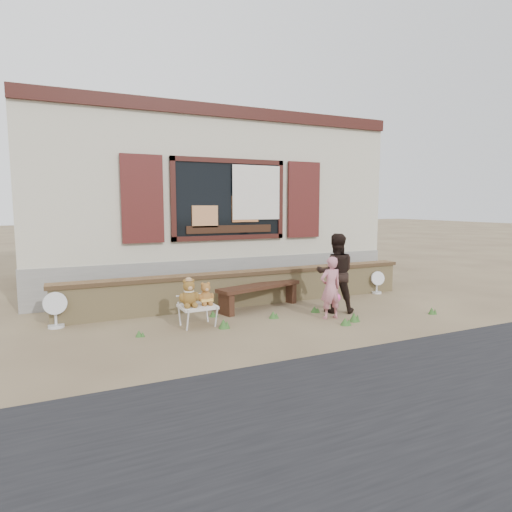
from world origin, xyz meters
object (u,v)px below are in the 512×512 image
folding_chair (198,307)px  teddy_bear_left (189,292)px  adult (336,273)px  teddy_bear_right (206,293)px  child (331,288)px  bench (259,291)px

folding_chair → teddy_bear_left: 0.29m
adult → teddy_bear_left: bearing=24.0°
teddy_bear_right → child: size_ratio=0.35×
bench → teddy_bear_left: size_ratio=4.04×
teddy_bear_right → adult: (2.41, -0.15, 0.19)m
teddy_bear_right → adult: 2.42m
child → adult: adult is taller
folding_chair → adult: 2.58m
teddy_bear_right → teddy_bear_left: bearing=-180.0°
folding_chair → teddy_bear_right: bearing=-0.0°
folding_chair → adult: size_ratio=0.40×
folding_chair → adult: bearing=-5.8°
teddy_bear_left → teddy_bear_right: bearing=0.0°
adult → folding_chair: bearing=23.7°
folding_chair → child: 2.27m
teddy_bear_left → teddy_bear_right: teddy_bear_left is taller
bench → teddy_bear_right: size_ratio=4.86×
bench → child: child is taller
teddy_bear_left → adult: bearing=-5.5°
bench → folding_chair: bearing=-170.6°
bench → teddy_bear_left: (-1.54, -0.68, 0.23)m
child → teddy_bear_right: bearing=-10.6°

